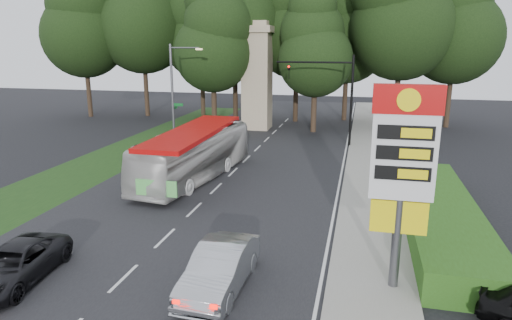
% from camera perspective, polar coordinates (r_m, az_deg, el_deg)
% --- Properties ---
extents(ground, '(120.00, 120.00, 0.00)m').
position_cam_1_polar(ground, '(16.87, -17.05, -14.81)').
color(ground, black).
rests_on(ground, ground).
extents(road_surface, '(14.00, 80.00, 0.02)m').
position_cam_1_polar(road_surface, '(27.02, -4.35, -2.96)').
color(road_surface, black).
rests_on(road_surface, ground).
extents(sidewalk_right, '(3.00, 80.00, 0.12)m').
position_cam_1_polar(sidewalk_right, '(25.84, 13.98, -4.06)').
color(sidewalk_right, gray).
rests_on(sidewalk_right, ground).
extents(grass_verge_left, '(5.00, 50.00, 0.02)m').
position_cam_1_polar(grass_verge_left, '(36.06, -15.99, 0.95)').
color(grass_verge_left, '#193814').
rests_on(grass_verge_left, ground).
extents(hedge, '(3.00, 14.00, 1.20)m').
position_cam_1_polar(hedge, '(22.18, 21.94, -6.33)').
color(hedge, '#285015').
rests_on(hedge, ground).
extents(gas_station_pylon, '(2.10, 0.45, 6.85)m').
position_cam_1_polar(gas_station_pylon, '(15.06, 17.90, -0.16)').
color(gas_station_pylon, '#59595E').
rests_on(gas_station_pylon, ground).
extents(traffic_signal_mast, '(6.10, 0.35, 7.20)m').
position_cam_1_polar(traffic_signal_mast, '(36.79, 9.85, 8.92)').
color(traffic_signal_mast, black).
rests_on(traffic_signal_mast, ground).
extents(streetlight_signs, '(2.75, 0.98, 8.00)m').
position_cam_1_polar(streetlight_signs, '(37.80, -10.13, 8.69)').
color(streetlight_signs, '#59595E').
rests_on(streetlight_signs, ground).
extents(monument, '(3.00, 3.00, 10.05)m').
position_cam_1_polar(monument, '(43.79, 0.14, 10.54)').
color(monument, tan).
rests_on(monument, ground).
extents(tree_far_west, '(8.96, 8.96, 17.60)m').
position_cam_1_polar(tree_far_west, '(54.54, -20.91, 16.27)').
color(tree_far_west, '#2D2116').
rests_on(tree_far_west, ground).
extents(tree_west_mid, '(9.80, 9.80, 19.25)m').
position_cam_1_polar(tree_west_mid, '(53.34, -14.13, 17.90)').
color(tree_west_mid, '#2D2116').
rests_on(tree_west_mid, ground).
extents(tree_west_near, '(8.40, 8.40, 16.50)m').
position_cam_1_polar(tree_west_near, '(52.72, -6.92, 16.44)').
color(tree_west_near, '#2D2116').
rests_on(tree_west_near, ground).
extents(tree_center_left, '(10.08, 10.08, 19.80)m').
position_cam_1_polar(tree_center_left, '(47.51, -2.73, 19.18)').
color(tree_center_left, '#2D2116').
rests_on(tree_center_left, ground).
extents(tree_center_right, '(9.24, 9.24, 18.15)m').
position_cam_1_polar(tree_center_right, '(48.15, 5.21, 17.88)').
color(tree_center_right, '#2D2116').
rests_on(tree_center_right, ground).
extents(tree_east_near, '(8.12, 8.12, 15.95)m').
position_cam_1_polar(tree_east_near, '(49.63, 11.47, 16.01)').
color(tree_east_near, '#2D2116').
rests_on(tree_east_near, ground).
extents(tree_east_mid, '(9.52, 9.52, 18.70)m').
position_cam_1_polar(tree_east_mid, '(45.80, 17.97, 17.87)').
color(tree_east_mid, '#2D2116').
rests_on(tree_east_mid, ground).
extents(tree_far_east, '(8.68, 8.68, 17.05)m').
position_cam_1_polar(tree_far_east, '(48.32, 23.83, 15.96)').
color(tree_far_east, '#2D2116').
rests_on(tree_far_east, ground).
extents(tree_monument_left, '(7.28, 7.28, 14.30)m').
position_cam_1_polar(tree_monument_left, '(43.82, -5.45, 15.16)').
color(tree_monument_left, '#2D2116').
rests_on(tree_monument_left, ground).
extents(tree_monument_right, '(6.72, 6.72, 13.20)m').
position_cam_1_polar(tree_monument_right, '(42.29, 7.49, 14.22)').
color(tree_monument_right, '#2D2116').
rests_on(tree_monument_right, ground).
extents(transit_bus, '(4.03, 11.20, 3.05)m').
position_cam_1_polar(transit_bus, '(27.74, -7.70, 0.66)').
color(transit_bus, silver).
rests_on(transit_bus, ground).
extents(sedan_silver, '(1.75, 4.68, 1.53)m').
position_cam_1_polar(sedan_silver, '(15.69, -4.55, -13.33)').
color(sedan_silver, '#ADAFB5').
rests_on(sedan_silver, ground).
extents(suv_charcoal, '(2.55, 4.78, 1.28)m').
position_cam_1_polar(suv_charcoal, '(18.18, -28.05, -11.47)').
color(suv_charcoal, black).
rests_on(suv_charcoal, ground).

